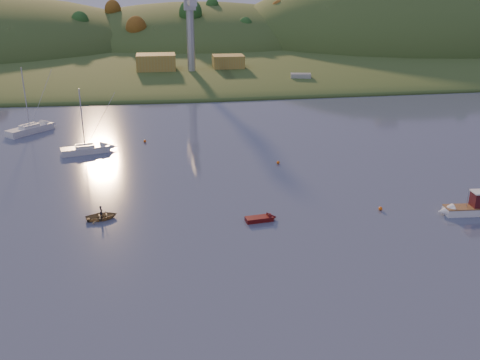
{
  "coord_description": "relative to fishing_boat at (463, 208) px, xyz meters",
  "views": [
    {
      "loc": [
        -5.77,
        -34.21,
        27.49
      ],
      "look_at": [
        3.49,
        31.5,
        2.39
      ],
      "focal_mm": 40.0,
      "sensor_mm": 36.0,
      "label": 1
    }
  ],
  "objects": [
    {
      "name": "red_tender",
      "position": [
        -24.6,
        1.69,
        -0.6
      ],
      "size": [
        4.03,
        1.85,
        1.32
      ],
      "rotation": [
        0.0,
        0.0,
        0.14
      ],
      "color": "#550C0C",
      "rests_on": "ground"
    },
    {
      "name": "buoy_1",
      "position": [
        -18.72,
        22.06,
        -0.63
      ],
      "size": [
        0.5,
        0.5,
        0.5
      ],
      "primitive_type": "sphere",
      "color": "#F65E0C",
      "rests_on": "ground"
    },
    {
      "name": "shed_west",
      "position": [
        -38.05,
        101.04,
        3.92
      ],
      "size": [
        11.0,
        8.0,
        4.8
      ],
      "primitive_type": "cube",
      "color": "#A58437",
      "rests_on": "wharf"
    },
    {
      "name": "paddler",
      "position": [
        -44.25,
        4.79,
        -0.13
      ],
      "size": [
        0.48,
        0.62,
        1.5
      ],
      "primitive_type": "imported",
      "rotation": [
        0.0,
        0.0,
        1.81
      ],
      "color": "black",
      "rests_on": "ground"
    },
    {
      "name": "ground",
      "position": [
        -30.05,
        -21.96,
        -0.88
      ],
      "size": [
        500.0,
        500.0,
        0.0
      ],
      "primitive_type": "plane",
      "color": "#383F5C",
      "rests_on": "ground"
    },
    {
      "name": "buoy_0",
      "position": [
        -9.61,
        2.56,
        -0.63
      ],
      "size": [
        0.5,
        0.5,
        0.5
      ],
      "primitive_type": "sphere",
      "color": "#F65E0C",
      "rests_on": "ground"
    },
    {
      "name": "wharf",
      "position": [
        -25.05,
        100.04,
        0.32
      ],
      "size": [
        42.0,
        16.0,
        2.4
      ],
      "primitive_type": "cube",
      "color": "slate",
      "rests_on": "ground"
    },
    {
      "name": "shed_east",
      "position": [
        -17.05,
        102.04,
        3.52
      ],
      "size": [
        9.0,
        7.0,
        4.0
      ],
      "primitive_type": "cube",
      "color": "#A58437",
      "rests_on": "wharf"
    },
    {
      "name": "hill_right",
      "position": [
        64.95,
        173.04,
        -0.88
      ],
      "size": [
        150.0,
        130.0,
        60.0
      ],
      "primitive_type": "ellipsoid",
      "color": "#2C431B",
      "rests_on": "ground"
    },
    {
      "name": "shore_slope",
      "position": [
        -30.05,
        143.04,
        -0.88
      ],
      "size": [
        640.0,
        150.0,
        7.0
      ],
      "primitive_type": "ellipsoid",
      "color": "#2C431B",
      "rests_on": "ground"
    },
    {
      "name": "far_shore",
      "position": [
        -30.05,
        208.04,
        -0.88
      ],
      "size": [
        620.0,
        220.0,
        1.5
      ],
      "primitive_type": "cube",
      "color": "#2C431B",
      "rests_on": "ground"
    },
    {
      "name": "hill_center",
      "position": [
        -20.05,
        188.04,
        -0.88
      ],
      "size": [
        140.0,
        120.0,
        36.0
      ],
      "primitive_type": "ellipsoid",
      "color": "#2C431B",
      "rests_on": "ground"
    },
    {
      "name": "buoy_3",
      "position": [
        -39.89,
        37.05,
        -0.63
      ],
      "size": [
        0.5,
        0.5,
        0.5
      ],
      "primitive_type": "sphere",
      "color": "#F65E0C",
      "rests_on": "ground"
    },
    {
      "name": "work_vessel",
      "position": [
        0.9,
        86.04,
        0.28
      ],
      "size": [
        13.31,
        6.87,
        3.26
      ],
      "rotation": [
        0.0,
        0.0,
        -0.19
      ],
      "color": "slate",
      "rests_on": "ground"
    },
    {
      "name": "sailboat_far",
      "position": [
        -49.6,
        32.13,
        -0.17
      ],
      "size": [
        8.22,
        4.41,
        10.92
      ],
      "rotation": [
        0.0,
        0.0,
        0.27
      ],
      "color": "silver",
      "rests_on": "ground"
    },
    {
      "name": "canoe",
      "position": [
        -44.25,
        4.79,
        -0.49
      ],
      "size": [
        4.29,
        3.5,
        0.78
      ],
      "primitive_type": "imported",
      "rotation": [
        0.0,
        0.0,
        1.81
      ],
      "color": "olive",
      "rests_on": "ground"
    },
    {
      "name": "sailboat_near",
      "position": [
        -61.61,
        46.43,
        -0.09
      ],
      "size": [
        7.97,
        8.41,
        12.38
      ],
      "rotation": [
        0.0,
        0.0,
        0.84
      ],
      "color": "silver",
      "rests_on": "ground"
    },
    {
      "name": "fishing_boat",
      "position": [
        0.0,
        0.0,
        0.0
      ],
      "size": [
        6.33,
        2.24,
        3.99
      ],
      "rotation": [
        0.0,
        0.0,
        3.09
      ],
      "color": "white",
      "rests_on": "ground"
    },
    {
      "name": "dock_crane",
      "position": [
        -28.05,
        96.43,
        16.29
      ],
      "size": [
        3.2,
        28.0,
        20.3
      ],
      "color": "#B7B7BC",
      "rests_on": "wharf"
    },
    {
      "name": "hillside_trees",
      "position": [
        -30.05,
        163.04,
        -0.88
      ],
      "size": [
        280.0,
        50.0,
        32.0
      ],
      "primitive_type": null,
      "color": "#1F4B1B",
      "rests_on": "ground"
    },
    {
      "name": "buoy_4",
      "position": [
        -47.59,
        33.78,
        -0.63
      ],
      "size": [
        0.5,
        0.5,
        0.5
      ],
      "primitive_type": "sphere",
      "color": "#F65E0C",
      "rests_on": "ground"
    }
  ]
}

